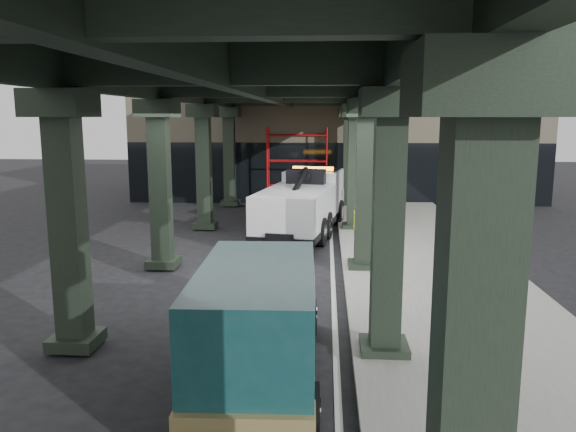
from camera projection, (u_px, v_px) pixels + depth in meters
The scene contains 8 objects.
ground at pixel (269, 290), 14.76m from camera, with size 90.00×90.00×0.00m, color black.
sidewalk at pixel (428, 270), 16.42m from camera, with size 5.00×40.00×0.15m, color gray.
lane_stripe at pixel (333, 271), 16.62m from camera, with size 0.12×38.00×0.01m, color silver.
viaduct at pixel (261, 83), 15.81m from camera, with size 7.40×32.00×6.40m.
building at pixel (335, 126), 33.59m from camera, with size 22.00×10.00×8.00m, color #C6B793.
scaffolding at pixel (297, 164), 28.79m from camera, with size 3.08×0.88×4.00m.
tow_truck at pixel (304, 201), 21.85m from camera, with size 3.40×8.16×2.60m.
towed_van at pixel (258, 318), 9.57m from camera, with size 2.20×5.19×2.08m.
Camera 1 is at (1.46, -14.13, 4.50)m, focal length 35.00 mm.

